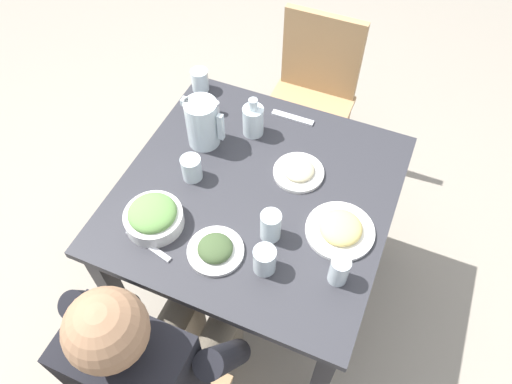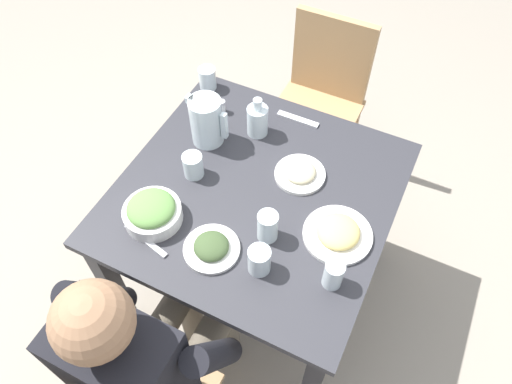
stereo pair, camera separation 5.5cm
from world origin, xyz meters
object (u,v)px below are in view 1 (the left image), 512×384
Objects in this scene: salad_bowl at (153,216)px; water_glass_center at (192,168)px; chair_far at (312,94)px; diner_near at (159,356)px; dining_table at (256,209)px; plate_beans at (299,171)px; water_glass_near_right at (200,80)px; salt_shaker at (216,108)px; water_glass_near_left at (265,260)px; water_glass_far_left at (339,270)px; water_pitcher at (203,123)px; oil_carafe at (253,121)px; plate_fries at (340,229)px; water_glass_by_pitcher at (271,226)px; plate_dolmas at (215,249)px.

water_glass_center is at bearing 84.43° from salad_bowl.
diner_near is (-0.00, -1.43, 0.15)m from chair_far.
water_glass_center is at bearing 106.84° from diner_near.
plate_beans is (0.11, 0.13, 0.13)m from dining_table.
water_glass_near_right reaches higher than salt_shaker.
plate_beans is 0.40m from water_glass_near_left.
diner_near is 12.55× the size of water_glass_near_right.
water_glass_far_left is 0.83m from salt_shaker.
chair_far is 1.14m from water_glass_near_left.
plate_beans is (0.38, -0.01, -0.08)m from water_pitcher.
water_pitcher reaches higher than chair_far.
water_pitcher is 0.19m from oil_carafe.
water_pitcher is 0.98× the size of salad_bowl.
plate_fries is (0.59, -0.19, -0.08)m from water_pitcher.
plate_fries is (0.57, 0.21, -0.02)m from salad_bowl.
water_pitcher is at bearing 178.26° from plate_beans.
salt_shaker is (-0.41, 0.44, -0.03)m from water_glass_by_pitcher.
water_glass_center is 0.46m from water_glass_near_right.
salt_shaker is (-0.44, 0.56, -0.02)m from water_glass_near_left.
plate_fries is at bearing -17.89° from water_pitcher.
water_glass_center is (-0.18, -0.85, 0.29)m from chair_far.
plate_beans is 1.86× the size of water_glass_near_left.
water_pitcher reaches higher than dining_table.
water_glass_near_right is 0.82× the size of water_glass_by_pitcher.
diner_near is 0.63m from water_glass_center.
water_glass_near_right is at bearing 139.76° from salt_shaker.
salad_bowl is 1.06× the size of plate_dolmas.
plate_beans is at bearing -76.76° from chair_far.
dining_table is 9.06× the size of water_glass_far_left.
plate_beans is 0.43m from plate_dolmas.
plate_fries is at bearing 33.53° from plate_dolmas.
water_glass_near_left reaches higher than water_glass_near_right.
water_glass_near_left is at bearing -49.98° from water_glass_near_right.
water_pitcher reaches higher than plate_fries.
plate_fries is at bearing -40.59° from plate_beans.
oil_carafe reaches higher than salt_shaker.
plate_fries is (0.21, -0.18, 0.00)m from plate_beans.
salt_shaker is at bearing 115.54° from plate_dolmas.
water_glass_center is (-0.23, -0.03, 0.16)m from dining_table.
plate_dolmas is 0.78m from water_glass_near_right.
oil_carafe is 3.05× the size of salt_shaker.
oil_carafe is at bearing 94.20° from diner_near.
plate_fries is (0.37, -0.87, 0.27)m from chair_far.
chair_far is 4.44× the size of salad_bowl.
salad_bowl is (-0.20, -1.07, 0.29)m from chair_far.
salt_shaker is at bearing 142.21° from water_glass_far_left.
plate_beans is 0.80× the size of plate_fries.
water_pitcher is 1.16× the size of oil_carafe.
water_glass_center is at bearing -77.45° from water_pitcher.
water_pitcher is 0.40m from salad_bowl.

